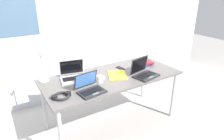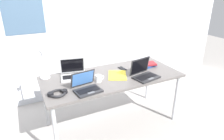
{
  "view_description": "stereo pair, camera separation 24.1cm",
  "coord_description": "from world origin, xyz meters",
  "px_view_note": "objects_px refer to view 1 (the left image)",
  "views": [
    {
      "loc": [
        -1.25,
        -2.03,
        1.82
      ],
      "look_at": [
        0.0,
        0.0,
        0.82
      ],
      "focal_mm": 31.95,
      "sensor_mm": 36.0,
      "label": 1
    },
    {
      "loc": [
        -1.04,
        -2.14,
        1.82
      ],
      "look_at": [
        0.0,
        0.0,
        0.82
      ],
      "focal_mm": 31.95,
      "sensor_mm": 36.0,
      "label": 2
    }
  ],
  "objects_px": {
    "laptop_back_right": "(144,72)",
    "laptop_by_keyboard": "(90,88)",
    "coffee_mug": "(100,79)",
    "book_stack": "(146,63)",
    "cell_phone": "(120,68)",
    "desk_lamp": "(43,67)",
    "computer_mouse": "(142,59)",
    "laptop_front_left": "(73,75)",
    "paper_folder_mid_desk": "(117,75)",
    "headphones": "(61,96)"
  },
  "relations": [
    {
      "from": "cell_phone",
      "to": "headphones",
      "type": "height_order",
      "value": "headphones"
    },
    {
      "from": "cell_phone",
      "to": "headphones",
      "type": "bearing_deg",
      "value": -166.23
    },
    {
      "from": "laptop_back_right",
      "to": "cell_phone",
      "type": "relative_size",
      "value": 2.66
    },
    {
      "from": "desk_lamp",
      "to": "headphones",
      "type": "relative_size",
      "value": 1.87
    },
    {
      "from": "cell_phone",
      "to": "book_stack",
      "type": "bearing_deg",
      "value": -17.68
    },
    {
      "from": "cell_phone",
      "to": "book_stack",
      "type": "relative_size",
      "value": 0.6
    },
    {
      "from": "computer_mouse",
      "to": "coffee_mug",
      "type": "height_order",
      "value": "coffee_mug"
    },
    {
      "from": "desk_lamp",
      "to": "laptop_by_keyboard",
      "type": "bearing_deg",
      "value": -54.39
    },
    {
      "from": "cell_phone",
      "to": "laptop_front_left",
      "type": "bearing_deg",
      "value": 172.29
    },
    {
      "from": "laptop_front_left",
      "to": "paper_folder_mid_desk",
      "type": "relative_size",
      "value": 1.17
    },
    {
      "from": "headphones",
      "to": "coffee_mug",
      "type": "height_order",
      "value": "coffee_mug"
    },
    {
      "from": "laptop_back_right",
      "to": "cell_phone",
      "type": "distance_m",
      "value": 0.39
    },
    {
      "from": "coffee_mug",
      "to": "book_stack",
      "type": "bearing_deg",
      "value": 10.0
    },
    {
      "from": "desk_lamp",
      "to": "laptop_by_keyboard",
      "type": "relative_size",
      "value": 1.27
    },
    {
      "from": "laptop_front_left",
      "to": "laptop_back_right",
      "type": "relative_size",
      "value": 1.01
    },
    {
      "from": "book_stack",
      "to": "cell_phone",
      "type": "bearing_deg",
      "value": 167.59
    },
    {
      "from": "cell_phone",
      "to": "headphones",
      "type": "distance_m",
      "value": 1.04
    },
    {
      "from": "computer_mouse",
      "to": "headphones",
      "type": "height_order",
      "value": "headphones"
    },
    {
      "from": "desk_lamp",
      "to": "coffee_mug",
      "type": "xyz_separation_m",
      "value": [
        0.57,
        -0.37,
        -0.15
      ]
    },
    {
      "from": "computer_mouse",
      "to": "headphones",
      "type": "distance_m",
      "value": 1.53
    },
    {
      "from": "laptop_front_left",
      "to": "coffee_mug",
      "type": "height_order",
      "value": "laptop_front_left"
    },
    {
      "from": "coffee_mug",
      "to": "cell_phone",
      "type": "bearing_deg",
      "value": 27.6
    },
    {
      "from": "desk_lamp",
      "to": "computer_mouse",
      "type": "xyz_separation_m",
      "value": [
        1.52,
        -0.02,
        -0.18
      ]
    },
    {
      "from": "laptop_front_left",
      "to": "coffee_mug",
      "type": "xyz_separation_m",
      "value": [
        0.24,
        -0.27,
        -0.0
      ]
    },
    {
      "from": "laptop_front_left",
      "to": "coffee_mug",
      "type": "distance_m",
      "value": 0.36
    },
    {
      "from": "laptop_back_right",
      "to": "headphones",
      "type": "height_order",
      "value": "laptop_back_right"
    },
    {
      "from": "headphones",
      "to": "book_stack",
      "type": "distance_m",
      "value": 1.4
    },
    {
      "from": "laptop_front_left",
      "to": "cell_phone",
      "type": "bearing_deg",
      "value": -2.43
    },
    {
      "from": "desk_lamp",
      "to": "paper_folder_mid_desk",
      "type": "relative_size",
      "value": 1.29
    },
    {
      "from": "laptop_by_keyboard",
      "to": "laptop_back_right",
      "type": "xyz_separation_m",
      "value": [
        0.79,
        0.01,
        0.0
      ]
    },
    {
      "from": "laptop_front_left",
      "to": "computer_mouse",
      "type": "relative_size",
      "value": 3.79
    },
    {
      "from": "headphones",
      "to": "laptop_by_keyboard",
      "type": "bearing_deg",
      "value": -8.7
    },
    {
      "from": "book_stack",
      "to": "paper_folder_mid_desk",
      "type": "height_order",
      "value": "book_stack"
    },
    {
      "from": "laptop_front_left",
      "to": "book_stack",
      "type": "height_order",
      "value": "laptop_front_left"
    },
    {
      "from": "laptop_back_right",
      "to": "paper_folder_mid_desk",
      "type": "distance_m",
      "value": 0.35
    },
    {
      "from": "computer_mouse",
      "to": "cell_phone",
      "type": "bearing_deg",
      "value": -160.51
    },
    {
      "from": "desk_lamp",
      "to": "headphones",
      "type": "xyz_separation_m",
      "value": [
        0.05,
        -0.46,
        -0.18
      ]
    },
    {
      "from": "computer_mouse",
      "to": "coffee_mug",
      "type": "bearing_deg",
      "value": -152.74
    },
    {
      "from": "laptop_back_right",
      "to": "paper_folder_mid_desk",
      "type": "xyz_separation_m",
      "value": [
        -0.29,
        0.2,
        -0.04
      ]
    },
    {
      "from": "computer_mouse",
      "to": "laptop_back_right",
      "type": "bearing_deg",
      "value": -120.31
    },
    {
      "from": "desk_lamp",
      "to": "paper_folder_mid_desk",
      "type": "xyz_separation_m",
      "value": [
        0.87,
        -0.3,
        -0.19
      ]
    },
    {
      "from": "laptop_back_right",
      "to": "laptop_by_keyboard",
      "type": "bearing_deg",
      "value": -178.96
    },
    {
      "from": "computer_mouse",
      "to": "cell_phone",
      "type": "distance_m",
      "value": 0.5
    },
    {
      "from": "computer_mouse",
      "to": "cell_phone",
      "type": "relative_size",
      "value": 0.71
    },
    {
      "from": "laptop_back_right",
      "to": "coffee_mug",
      "type": "height_order",
      "value": "laptop_back_right"
    },
    {
      "from": "desk_lamp",
      "to": "computer_mouse",
      "type": "height_order",
      "value": "desk_lamp"
    },
    {
      "from": "laptop_by_keyboard",
      "to": "computer_mouse",
      "type": "height_order",
      "value": "laptop_by_keyboard"
    },
    {
      "from": "desk_lamp",
      "to": "book_stack",
      "type": "relative_size",
      "value": 1.76
    },
    {
      "from": "paper_folder_mid_desk",
      "to": "laptop_by_keyboard",
      "type": "bearing_deg",
      "value": -157.17
    },
    {
      "from": "laptop_by_keyboard",
      "to": "coffee_mug",
      "type": "bearing_deg",
      "value": 35.23
    }
  ]
}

